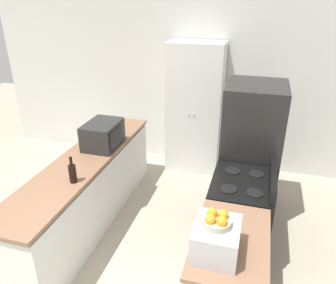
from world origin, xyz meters
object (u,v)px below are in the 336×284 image
object	(u,v)px
refrigerator	(250,152)
microwave	(103,135)
fruit_bowl	(217,220)
pantry_cabinet	(195,109)
stove	(239,217)
wine_bottle	(73,173)
toaster_oven	(216,239)

from	to	relation	value
refrigerator	microwave	distance (m)	1.87
refrigerator	fruit_bowl	world-z (taller)	refrigerator
pantry_cabinet	stove	size ratio (longest dim) A/B	1.91
refrigerator	wine_bottle	world-z (taller)	refrigerator
toaster_oven	fruit_bowl	distance (m)	0.17
wine_bottle	refrigerator	bearing A→B (deg)	37.39
microwave	stove	bearing A→B (deg)	-12.10
refrigerator	microwave	bearing A→B (deg)	-166.17
pantry_cabinet	fruit_bowl	world-z (taller)	pantry_cabinet
microwave	wine_bottle	size ratio (longest dim) A/B	1.81
pantry_cabinet	refrigerator	world-z (taller)	pantry_cabinet
stove	refrigerator	distance (m)	0.92
stove	wine_bottle	world-z (taller)	wine_bottle
toaster_oven	fruit_bowl	size ratio (longest dim) A/B	1.79
pantry_cabinet	fruit_bowl	size ratio (longest dim) A/B	9.50
refrigerator	toaster_oven	distance (m)	1.92
stove	fruit_bowl	distance (m)	1.31
pantry_cabinet	stove	bearing A→B (deg)	-63.32
wine_bottle	fruit_bowl	bearing A→B (deg)	-20.44
refrigerator	toaster_oven	bearing A→B (deg)	-94.64
stove	wine_bottle	bearing A→B (deg)	-163.83
stove	toaster_oven	bearing A→B (deg)	-96.59
stove	refrigerator	xyz separation A→B (m)	(0.03, 0.82, 0.41)
wine_bottle	toaster_oven	xyz separation A→B (m)	(1.56, -0.59, 0.02)
wine_bottle	stove	bearing A→B (deg)	16.17
microwave	wine_bottle	xyz separation A→B (m)	(0.08, -0.87, -0.05)
pantry_cabinet	wine_bottle	world-z (taller)	pantry_cabinet
stove	toaster_oven	xyz separation A→B (m)	(-0.13, -1.08, 0.57)
pantry_cabinet	wine_bottle	bearing A→B (deg)	-109.43
pantry_cabinet	refrigerator	bearing A→B (deg)	-45.86
stove	microwave	distance (m)	1.91
pantry_cabinet	stove	distance (m)	2.06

